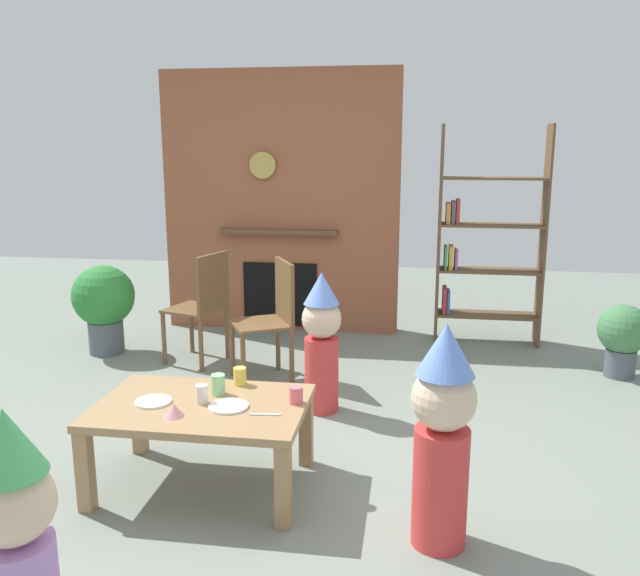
{
  "coord_description": "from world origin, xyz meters",
  "views": [
    {
      "loc": [
        0.71,
        -3.31,
        1.71
      ],
      "look_at": [
        0.15,
        0.4,
        0.89
      ],
      "focal_mm": 36.19,
      "sensor_mm": 36.0,
      "label": 1
    }
  ],
  "objects_px": {
    "bookshelf": "(483,244)",
    "coffee_table": "(202,416)",
    "child_in_pink": "(443,431)",
    "potted_plant_tall": "(623,335)",
    "dining_chair_middle": "(273,313)",
    "paper_cup_near_left": "(202,394)",
    "paper_cup_far_left": "(296,395)",
    "paper_cup_near_right": "(240,376)",
    "child_with_cone_hat": "(17,543)",
    "paper_plate_front": "(153,402)",
    "potted_plant_short": "(104,302)",
    "dining_chair_left": "(204,302)",
    "paper_plate_rear": "(229,406)",
    "paper_cup_center": "(218,384)",
    "child_by_the_chairs": "(322,339)",
    "birthday_cake_slice": "(174,410)"
  },
  "relations": [
    {
      "from": "paper_cup_center",
      "to": "bookshelf",
      "type": "bearing_deg",
      "value": 59.51
    },
    {
      "from": "child_in_pink",
      "to": "potted_plant_tall",
      "type": "relative_size",
      "value": 1.79
    },
    {
      "from": "paper_cup_near_left",
      "to": "child_in_pink",
      "type": "xyz_separation_m",
      "value": [
        1.18,
        -0.33,
        0.03
      ]
    },
    {
      "from": "paper_cup_near_right",
      "to": "paper_plate_rear",
      "type": "distance_m",
      "value": 0.32
    },
    {
      "from": "paper_plate_front",
      "to": "birthday_cake_slice",
      "type": "relative_size",
      "value": 1.83
    },
    {
      "from": "coffee_table",
      "to": "bookshelf",
      "type": "bearing_deg",
      "value": 59.97
    },
    {
      "from": "coffee_table",
      "to": "birthday_cake_slice",
      "type": "distance_m",
      "value": 0.21
    },
    {
      "from": "potted_plant_tall",
      "to": "dining_chair_middle",
      "type": "bearing_deg",
      "value": -170.27
    },
    {
      "from": "paper_cup_near_left",
      "to": "potted_plant_tall",
      "type": "distance_m",
      "value": 3.3
    },
    {
      "from": "coffee_table",
      "to": "child_by_the_chairs",
      "type": "xyz_separation_m",
      "value": [
        0.46,
        1.06,
        0.11
      ]
    },
    {
      "from": "paper_cup_far_left",
      "to": "child_with_cone_hat",
      "type": "height_order",
      "value": "child_with_cone_hat"
    },
    {
      "from": "paper_cup_near_left",
      "to": "potted_plant_short",
      "type": "xyz_separation_m",
      "value": [
        -1.53,
        2.0,
        -0.05
      ]
    },
    {
      "from": "bookshelf",
      "to": "paper_cup_near_left",
      "type": "distance_m",
      "value": 3.25
    },
    {
      "from": "paper_cup_near_right",
      "to": "potted_plant_tall",
      "type": "relative_size",
      "value": 0.17
    },
    {
      "from": "paper_plate_rear",
      "to": "paper_cup_far_left",
      "type": "bearing_deg",
      "value": 18.26
    },
    {
      "from": "child_in_pink",
      "to": "potted_plant_tall",
      "type": "bearing_deg",
      "value": -106.03
    },
    {
      "from": "dining_chair_left",
      "to": "paper_plate_rear",
      "type": "bearing_deg",
      "value": 129.16
    },
    {
      "from": "paper_cup_near_left",
      "to": "paper_cup_far_left",
      "type": "height_order",
      "value": "paper_cup_near_left"
    },
    {
      "from": "coffee_table",
      "to": "paper_cup_far_left",
      "type": "height_order",
      "value": "paper_cup_far_left"
    },
    {
      "from": "paper_plate_front",
      "to": "potted_plant_short",
      "type": "bearing_deg",
      "value": 122.38
    },
    {
      "from": "coffee_table",
      "to": "dining_chair_left",
      "type": "distance_m",
      "value": 1.97
    },
    {
      "from": "bookshelf",
      "to": "paper_cup_near_left",
      "type": "xyz_separation_m",
      "value": [
        -1.62,
        -2.79,
        -0.39
      ]
    },
    {
      "from": "potted_plant_short",
      "to": "paper_cup_far_left",
      "type": "bearing_deg",
      "value": -43.95
    },
    {
      "from": "bookshelf",
      "to": "paper_plate_front",
      "type": "relative_size",
      "value": 10.38
    },
    {
      "from": "dining_chair_left",
      "to": "potted_plant_tall",
      "type": "xyz_separation_m",
      "value": [
        3.21,
        0.16,
        -0.18
      ]
    },
    {
      "from": "paper_cup_center",
      "to": "child_in_pink",
      "type": "xyz_separation_m",
      "value": [
        1.13,
        -0.45,
        0.03
      ]
    },
    {
      "from": "birthday_cake_slice",
      "to": "child_with_cone_hat",
      "type": "distance_m",
      "value": 1.11
    },
    {
      "from": "paper_cup_near_left",
      "to": "paper_cup_far_left",
      "type": "xyz_separation_m",
      "value": [
        0.47,
        0.07,
        -0.0
      ]
    },
    {
      "from": "paper_cup_near_right",
      "to": "paper_plate_rear",
      "type": "height_order",
      "value": "paper_cup_near_right"
    },
    {
      "from": "paper_cup_near_right",
      "to": "child_with_cone_hat",
      "type": "relative_size",
      "value": 0.1
    },
    {
      "from": "paper_cup_near_right",
      "to": "child_with_cone_hat",
      "type": "height_order",
      "value": "child_with_cone_hat"
    },
    {
      "from": "paper_cup_near_right",
      "to": "dining_chair_left",
      "type": "bearing_deg",
      "value": 114.8
    },
    {
      "from": "paper_cup_near_right",
      "to": "birthday_cake_slice",
      "type": "relative_size",
      "value": 0.96
    },
    {
      "from": "child_by_the_chairs",
      "to": "potted_plant_short",
      "type": "distance_m",
      "value": 2.2
    },
    {
      "from": "bookshelf",
      "to": "paper_cup_center",
      "type": "distance_m",
      "value": 3.12
    },
    {
      "from": "paper_cup_center",
      "to": "potted_plant_tall",
      "type": "xyz_separation_m",
      "value": [
        2.56,
        1.9,
        -0.18
      ]
    },
    {
      "from": "bookshelf",
      "to": "child_with_cone_hat",
      "type": "relative_size",
      "value": 2.0
    },
    {
      "from": "bookshelf",
      "to": "coffee_table",
      "type": "relative_size",
      "value": 1.81
    },
    {
      "from": "child_in_pink",
      "to": "dining_chair_left",
      "type": "relative_size",
      "value": 1.11
    },
    {
      "from": "dining_chair_left",
      "to": "paper_cup_center",
      "type": "bearing_deg",
      "value": 128.09
    },
    {
      "from": "paper_plate_front",
      "to": "paper_plate_rear",
      "type": "distance_m",
      "value": 0.39
    },
    {
      "from": "child_with_cone_hat",
      "to": "child_by_the_chairs",
      "type": "height_order",
      "value": "child_with_cone_hat"
    },
    {
      "from": "child_by_the_chairs",
      "to": "dining_chair_middle",
      "type": "height_order",
      "value": "child_by_the_chairs"
    },
    {
      "from": "paper_cup_center",
      "to": "birthday_cake_slice",
      "type": "height_order",
      "value": "paper_cup_center"
    },
    {
      "from": "birthday_cake_slice",
      "to": "dining_chair_left",
      "type": "bearing_deg",
      "value": 104.66
    },
    {
      "from": "coffee_table",
      "to": "paper_plate_front",
      "type": "relative_size",
      "value": 5.74
    },
    {
      "from": "dining_chair_left",
      "to": "potted_plant_short",
      "type": "bearing_deg",
      "value": 8.9
    },
    {
      "from": "paper_cup_near_right",
      "to": "child_with_cone_hat",
      "type": "distance_m",
      "value": 1.6
    },
    {
      "from": "paper_cup_near_left",
      "to": "potted_plant_short",
      "type": "bearing_deg",
      "value": 127.47
    },
    {
      "from": "paper_cup_center",
      "to": "potted_plant_short",
      "type": "distance_m",
      "value": 2.45
    }
  ]
}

